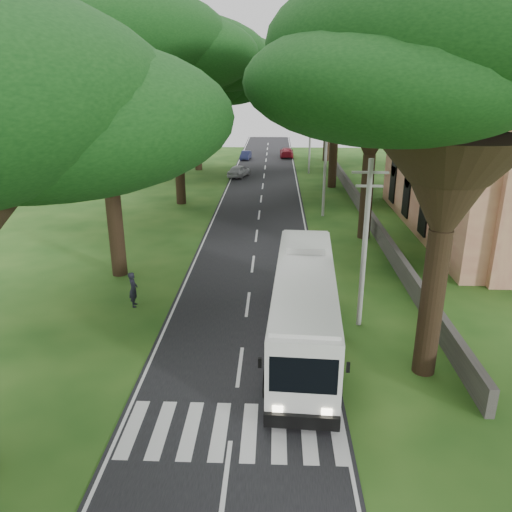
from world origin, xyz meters
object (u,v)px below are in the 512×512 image
pole_mid (325,167)px  distant_car_a (239,171)px  church (499,169)px  pedestrian (133,289)px  coach_bus (304,304)px  distant_car_b (246,155)px  pole_far (310,139)px  pole_near (365,243)px  distant_car_c (287,152)px

pole_mid → distant_car_a: 19.54m
church → pedestrian: (-23.79, -13.93, -3.96)m
pole_mid → coach_bus: 22.20m
distant_car_b → pedestrian: pedestrian is taller
church → pedestrian: bearing=-149.7°
distant_car_a → pole_far: bearing=-146.2°
pole_mid → pedestrian: pole_mid is taller
coach_bus → distant_car_a: (-5.70, 39.16, -1.18)m
coach_bus → pedestrian: (-8.63, 3.52, -0.98)m
church → distant_car_a: size_ratio=5.69×
pole_near → pole_far: 40.00m
coach_bus → pole_far: bearing=89.5°
pole_far → distant_car_c: bearing=100.9°
church → pole_far: 27.41m
pedestrian → pole_mid: bearing=-42.9°
pole_near → pedestrian: (-11.42, 1.62, -3.24)m
coach_bus → pole_mid: bearing=86.0°
pole_mid → coach_bus: (-2.80, -21.91, -2.25)m
pedestrian → distant_car_b: bearing=-14.5°
distant_car_a → pedestrian: 35.76m
distant_car_b → distant_car_c: distant_car_c is taller
pole_far → distant_car_b: (-8.45, 10.62, -3.56)m
distant_car_b → pedestrian: 49.09m
pole_far → coach_bus: 42.06m
coach_bus → distant_car_c: (0.30, 54.93, -1.20)m
distant_car_c → pedestrian: bearing=80.6°
church → distant_car_c: size_ratio=4.99×
church → pole_near: 19.88m
pole_near → pole_mid: bearing=90.0°
pole_far → distant_car_a: pole_far is taller
pole_near → church: bearing=51.5°
coach_bus → distant_car_c: coach_bus is taller
distant_car_c → distant_car_a: bearing=69.6°
pole_mid → pole_far: bearing=90.0°
coach_bus → distant_car_b: size_ratio=3.44×
pole_near → pole_far: same height
coach_bus → pedestrian: 9.37m
distant_car_c → pedestrian: pedestrian is taller
pole_mid → pedestrian: (-11.42, -18.38, -3.24)m
church → distant_car_b: church is taller
pole_near → distant_car_a: 38.37m
church → pole_far: bearing=116.8°
church → distant_car_a: church is taller
pole_mid → pole_near: bearing=-90.0°
pole_mid → distant_car_c: pole_mid is taller
pole_far → distant_car_b: bearing=128.5°
pole_mid → distant_car_c: (-2.50, 33.03, -3.45)m
distant_car_b → distant_car_c: (5.95, 2.41, 0.11)m
church → distant_car_c: 40.54m
pole_mid → pole_far: size_ratio=1.00×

